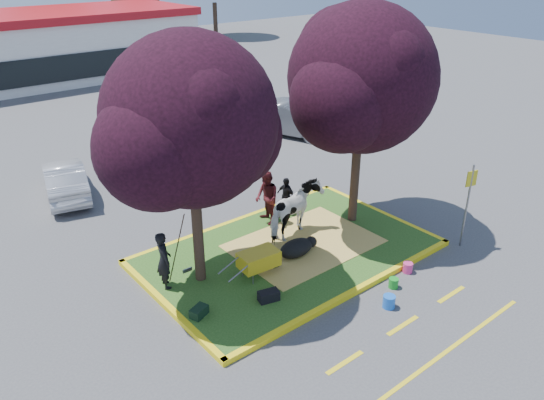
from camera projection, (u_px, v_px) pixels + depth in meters
ground at (289, 255)px, 15.68m from camera, size 90.00×90.00×0.00m
median_island at (289, 252)px, 15.65m from camera, size 8.00×5.00×0.15m
curb_near at (353, 292)px, 13.85m from camera, size 8.30×0.16×0.15m
curb_far at (238, 221)px, 17.46m from camera, size 8.30×0.16×0.15m
curb_left at (166, 305)px, 13.33m from camera, size 0.16×5.30×0.15m
curb_right at (380, 213)px, 17.97m from camera, size 0.16×5.30×0.15m
straw_bedding at (304, 244)px, 15.96m from camera, size 4.20×3.00×0.01m
tree_purple_left at (192, 129)px, 12.49m from camera, size 5.06×4.20×6.51m
tree_purple_right at (363, 86)px, 15.50m from camera, size 5.30×4.40×6.82m
fire_lane_stripe_a at (345, 363)px, 11.60m from camera, size 1.10×0.12×0.01m
fire_lane_stripe_b at (403, 325)px, 12.74m from camera, size 1.10×0.12×0.01m
fire_lane_stripe_c at (451, 294)px, 13.88m from camera, size 1.10×0.12×0.01m
fire_lane_long at (446, 352)px, 11.90m from camera, size 6.00×0.10×0.01m
retail_building at (40, 46)px, 35.45m from camera, size 20.40×8.40×4.40m
cow at (296, 211)px, 16.07m from camera, size 2.17×1.43×1.68m
calf at (296, 248)px, 15.25m from camera, size 1.28×1.04×0.49m
handler at (164, 260)px, 13.64m from camera, size 0.49×0.65×1.59m
visitor_a at (267, 198)px, 16.83m from camera, size 0.85×0.99×1.75m
visitor_b at (286, 196)px, 17.49m from camera, size 0.39×0.79×1.30m
wheelbarrow at (259, 259)px, 14.23m from camera, size 1.93×0.73×0.73m
gear_bag_dark at (269, 296)px, 13.35m from camera, size 0.58×0.41×0.27m
gear_bag_green at (199, 312)px, 12.79m from camera, size 0.52×0.42×0.24m
sign_post at (468, 197)px, 15.46m from camera, size 0.37×0.12×2.64m
bucket_green at (393, 283)px, 14.11m from camera, size 0.29×0.29×0.28m
bucket_pink at (408, 268)px, 14.78m from camera, size 0.30×0.30×0.29m
bucket_blue at (389, 302)px, 13.32m from camera, size 0.41×0.41×0.34m
car_silver at (65, 180)px, 19.12m from camera, size 2.25×4.09×1.28m
car_red at (164, 145)px, 22.41m from camera, size 3.13×5.03×1.30m
car_white at (210, 144)px, 22.57m from camera, size 2.17×4.48×1.26m
car_grey at (293, 119)px, 25.37m from camera, size 3.24×5.09×1.58m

